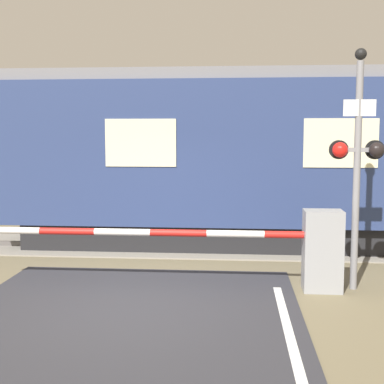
{
  "coord_description": "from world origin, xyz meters",
  "views": [
    {
      "loc": [
        1.46,
        -7.45,
        2.48
      ],
      "look_at": [
        0.72,
        1.57,
        1.49
      ],
      "focal_mm": 50.0,
      "sensor_mm": 36.0,
      "label": 1
    }
  ],
  "objects": [
    {
      "name": "crossing_barrier",
      "position": [
        2.38,
        0.97,
        0.69
      ],
      "size": [
        5.9,
        0.44,
        1.29
      ],
      "color": "gray",
      "rests_on": "ground_plane"
    },
    {
      "name": "track_bed",
      "position": [
        0.0,
        4.48,
        0.02
      ],
      "size": [
        36.0,
        3.2,
        0.13
      ],
      "color": "gray",
      "rests_on": "ground_plane"
    },
    {
      "name": "train",
      "position": [
        3.47,
        4.47,
        1.95
      ],
      "size": [
        14.23,
        2.75,
        3.8
      ],
      "color": "black",
      "rests_on": "ground_plane"
    },
    {
      "name": "signal_post",
      "position": [
        3.36,
        1.1,
        2.14
      ],
      "size": [
        0.86,
        0.26,
        3.79
      ],
      "color": "gray",
      "rests_on": "ground_plane"
    },
    {
      "name": "ground_plane",
      "position": [
        0.0,
        0.0,
        0.0
      ],
      "size": [
        80.0,
        80.0,
        0.0
      ],
      "primitive_type": "plane",
      "color": "#6B6047"
    }
  ]
}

